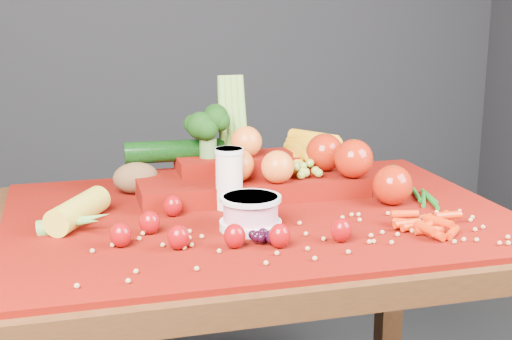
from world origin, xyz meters
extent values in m
cube|color=black|center=(0.00, 0.00, 0.72)|extent=(1.10, 0.80, 0.05)
cube|color=black|center=(0.48, 0.33, 0.35)|extent=(0.06, 0.06, 0.70)
cube|color=#660603|center=(0.00, 0.00, 0.76)|extent=(1.05, 0.75, 0.01)
cylinder|color=beige|center=(-0.05, 0.05, 0.83)|extent=(0.06, 0.06, 0.13)
cylinder|color=silver|center=(-0.05, 0.05, 0.89)|extent=(0.06, 0.06, 0.01)
cylinder|color=silver|center=(-0.04, -0.10, 0.77)|extent=(0.12, 0.12, 0.02)
cylinder|color=pink|center=(-0.04, -0.10, 0.80)|extent=(0.11, 0.11, 0.05)
cylinder|color=silver|center=(-0.04, -0.10, 0.82)|extent=(0.12, 0.12, 0.01)
ellipsoid|color=#870005|center=(-0.24, -0.08, 0.79)|extent=(0.04, 0.04, 0.05)
cone|color=#0B3F0D|center=(-0.24, -0.08, 0.81)|extent=(0.03, 0.03, 0.01)
ellipsoid|color=#870005|center=(-0.30, -0.14, 0.79)|extent=(0.04, 0.04, 0.05)
cone|color=#0B3F0D|center=(-0.30, -0.14, 0.81)|extent=(0.03, 0.03, 0.01)
ellipsoid|color=#870005|center=(-0.20, -0.18, 0.79)|extent=(0.04, 0.04, 0.05)
cone|color=#0B3F0D|center=(-0.20, -0.18, 0.81)|extent=(0.03, 0.03, 0.01)
ellipsoid|color=#870005|center=(-0.10, -0.20, 0.79)|extent=(0.04, 0.04, 0.05)
cone|color=#0B3F0D|center=(-0.10, -0.20, 0.81)|extent=(0.03, 0.03, 0.01)
ellipsoid|color=#870005|center=(-0.02, -0.22, 0.79)|extent=(0.04, 0.04, 0.05)
cone|color=#0B3F0D|center=(-0.02, -0.22, 0.81)|extent=(0.03, 0.03, 0.01)
ellipsoid|color=#870005|center=(0.10, -0.22, 0.79)|extent=(0.04, 0.04, 0.05)
cone|color=#0B3F0D|center=(0.10, -0.22, 0.81)|extent=(0.03, 0.03, 0.01)
ellipsoid|color=#870005|center=(-0.18, 0.02, 0.79)|extent=(0.04, 0.04, 0.05)
cone|color=#0B3F0D|center=(-0.18, 0.02, 0.81)|extent=(0.03, 0.03, 0.01)
cylinder|color=gold|center=(-0.37, 0.02, 0.79)|extent=(0.14, 0.18, 0.06)
ellipsoid|color=#55351F|center=(-0.23, 0.22, 0.80)|extent=(0.11, 0.08, 0.07)
cube|color=#660603|center=(0.02, 0.15, 0.78)|extent=(0.52, 0.22, 0.04)
cube|color=#660603|center=(0.00, 0.20, 0.82)|extent=(0.28, 0.12, 0.03)
sphere|color=#A31500|center=(0.24, 0.06, 0.85)|extent=(0.09, 0.09, 0.09)
sphere|color=#A31500|center=(0.30, -0.02, 0.81)|extent=(0.09, 0.09, 0.09)
sphere|color=#A31500|center=(0.20, 0.14, 0.85)|extent=(0.09, 0.09, 0.09)
sphere|color=#C94119|center=(-0.02, 0.10, 0.84)|extent=(0.07, 0.07, 0.07)
sphere|color=#C94119|center=(0.06, 0.06, 0.84)|extent=(0.07, 0.07, 0.07)
sphere|color=#C94119|center=(0.02, 0.18, 0.88)|extent=(0.07, 0.07, 0.07)
cylinder|color=orange|center=(0.15, 0.22, 0.82)|extent=(0.06, 0.15, 0.04)
cylinder|color=orange|center=(0.17, 0.22, 0.84)|extent=(0.04, 0.15, 0.04)
cylinder|color=orange|center=(0.19, 0.22, 0.85)|extent=(0.07, 0.15, 0.04)
cylinder|color=orange|center=(0.20, 0.22, 0.87)|extent=(0.10, 0.15, 0.04)
cylinder|color=#3F662D|center=(-0.07, 0.20, 0.86)|extent=(0.04, 0.04, 0.04)
cylinder|color=olive|center=(-0.02, 0.24, 0.92)|extent=(0.03, 0.06, 0.22)
cylinder|color=olive|center=(-0.01, 0.24, 0.92)|extent=(0.02, 0.06, 0.22)
cylinder|color=olive|center=(0.01, 0.24, 0.92)|extent=(0.02, 0.06, 0.22)
cylinder|color=olive|center=(0.03, 0.24, 0.92)|extent=(0.03, 0.06, 0.22)
cylinder|color=black|center=(-0.14, 0.24, 0.85)|extent=(0.24, 0.06, 0.05)
camera|label=1|loc=(-0.38, -1.40, 1.21)|focal=50.00mm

